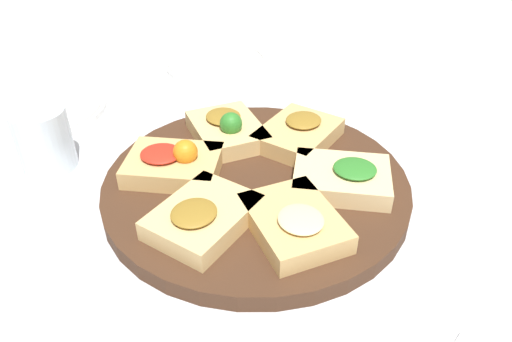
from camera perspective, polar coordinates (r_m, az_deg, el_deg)
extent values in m
plane|color=silver|center=(0.69, 0.00, -2.44)|extent=(3.00, 3.00, 0.00)
cylinder|color=#422819|center=(0.69, 0.00, -1.68)|extent=(0.42, 0.42, 0.02)
cube|color=#DBB775|center=(0.60, -6.05, -5.26)|extent=(0.15, 0.13, 0.03)
ellipsoid|color=olive|center=(0.58, -7.11, -4.76)|extent=(0.07, 0.07, 0.01)
cube|color=tan|center=(0.59, 4.36, -5.89)|extent=(0.13, 0.15, 0.03)
ellipsoid|color=beige|center=(0.57, 5.15, -5.50)|extent=(0.07, 0.07, 0.01)
cube|color=#E5C689|center=(0.67, 9.75, -0.84)|extent=(0.15, 0.16, 0.03)
ellipsoid|color=#2D7A28|center=(0.66, 11.25, 0.28)|extent=(0.08, 0.08, 0.01)
cube|color=tan|center=(0.75, 4.81, 4.17)|extent=(0.15, 0.13, 0.03)
ellipsoid|color=olive|center=(0.76, 5.46, 5.81)|extent=(0.07, 0.07, 0.01)
cube|color=#DBB775|center=(0.76, -3.32, 4.57)|extent=(0.13, 0.15, 0.03)
ellipsoid|color=olive|center=(0.77, -3.76, 6.25)|extent=(0.07, 0.07, 0.01)
sphere|color=#2D7A28|center=(0.74, -2.88, 5.44)|extent=(0.03, 0.03, 0.03)
cube|color=tan|center=(0.69, -9.42, 0.68)|extent=(0.16, 0.16, 0.03)
ellipsoid|color=red|center=(0.69, -10.81, 1.97)|extent=(0.08, 0.08, 0.01)
sphere|color=orange|center=(0.68, -8.07, 2.18)|extent=(0.03, 0.03, 0.03)
cylinder|color=white|center=(0.97, -24.13, 6.52)|extent=(0.25, 0.25, 0.01)
torus|color=white|center=(0.97, -24.22, 6.88)|extent=(0.24, 0.24, 0.01)
cylinder|color=white|center=(1.08, -4.42, 12.17)|extent=(0.22, 0.22, 0.01)
torus|color=white|center=(1.07, -4.44, 12.52)|extent=(0.21, 0.21, 0.01)
cylinder|color=silver|center=(0.78, -23.12, 3.39)|extent=(0.08, 0.08, 0.09)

